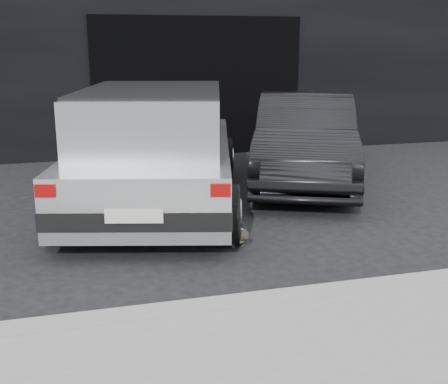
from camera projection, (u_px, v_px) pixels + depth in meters
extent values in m
plane|color=black|center=(191.00, 218.00, 7.02)|extent=(80.00, 80.00, 0.00)
cube|color=black|center=(178.00, 24.00, 12.22)|extent=(34.00, 4.00, 5.00)
cube|color=black|center=(199.00, 87.00, 10.65)|extent=(4.00, 0.10, 2.60)
cube|color=gray|center=(365.00, 291.00, 4.83)|extent=(18.00, 0.25, 0.12)
cube|color=silver|center=(157.00, 166.00, 7.48)|extent=(2.89, 4.58, 0.68)
cube|color=silver|center=(153.00, 117.00, 7.10)|extent=(2.32, 3.16, 0.68)
cube|color=black|center=(153.00, 117.00, 7.10)|extent=(2.30, 3.05, 0.54)
cube|color=black|center=(136.00, 220.00, 5.53)|extent=(1.90, 0.64, 0.20)
cube|color=black|center=(170.00, 146.00, 9.48)|extent=(1.90, 0.64, 0.20)
cube|color=silver|center=(134.00, 217.00, 5.42)|extent=(0.55, 0.16, 0.13)
cube|color=#8C0707|center=(45.00, 191.00, 5.35)|extent=(0.20, 0.08, 0.13)
cube|color=#8C0707|center=(221.00, 190.00, 5.37)|extent=(0.20, 0.08, 0.13)
cube|color=black|center=(152.00, 89.00, 7.00)|extent=(2.25, 2.88, 0.03)
cylinder|color=black|center=(57.00, 215.00, 6.05)|extent=(0.39, 0.69, 0.65)
cylinder|color=slate|center=(45.00, 215.00, 6.05)|extent=(0.11, 0.35, 0.36)
cylinder|color=black|center=(228.00, 215.00, 6.07)|extent=(0.39, 0.69, 0.65)
cylinder|color=slate|center=(240.00, 214.00, 6.08)|extent=(0.11, 0.35, 0.36)
cylinder|color=black|center=(109.00, 159.00, 8.95)|extent=(0.39, 0.69, 0.65)
cylinder|color=slate|center=(101.00, 159.00, 8.94)|extent=(0.11, 0.35, 0.36)
cylinder|color=black|center=(225.00, 159.00, 8.97)|extent=(0.39, 0.69, 0.65)
cylinder|color=slate|center=(233.00, 159.00, 8.97)|extent=(0.11, 0.35, 0.36)
imported|color=black|center=(305.00, 139.00, 8.71)|extent=(2.90, 4.34, 1.35)
ellipsoid|color=beige|center=(231.00, 234.00, 6.14)|extent=(0.37, 0.53, 0.18)
ellipsoid|color=beige|center=(237.00, 235.00, 6.04)|extent=(0.26, 0.26, 0.17)
ellipsoid|color=black|center=(243.00, 235.00, 5.93)|extent=(0.16, 0.15, 0.12)
sphere|color=black|center=(246.00, 238.00, 5.88)|extent=(0.05, 0.05, 0.05)
cone|color=black|center=(245.00, 229.00, 5.94)|extent=(0.06, 0.07, 0.06)
cone|color=black|center=(240.00, 231.00, 5.91)|extent=(0.06, 0.07, 0.06)
cylinder|color=black|center=(242.00, 243.00, 6.07)|extent=(0.04, 0.04, 0.06)
cylinder|color=black|center=(233.00, 245.00, 6.01)|extent=(0.04, 0.04, 0.06)
cylinder|color=black|center=(229.00, 235.00, 6.31)|extent=(0.04, 0.04, 0.06)
cylinder|color=black|center=(220.00, 237.00, 6.25)|extent=(0.04, 0.04, 0.06)
cylinder|color=black|center=(219.00, 230.00, 6.36)|extent=(0.18, 0.23, 0.08)
ellipsoid|color=silver|center=(191.00, 222.00, 6.31)|extent=(0.62, 0.53, 0.24)
ellipsoid|color=silver|center=(200.00, 217.00, 6.40)|extent=(0.33, 0.33, 0.20)
ellipsoid|color=white|center=(209.00, 208.00, 6.48)|extent=(0.20, 0.21, 0.14)
sphere|color=white|center=(213.00, 207.00, 6.53)|extent=(0.06, 0.06, 0.06)
cone|color=white|center=(206.00, 202.00, 6.48)|extent=(0.08, 0.08, 0.07)
cone|color=white|center=(211.00, 203.00, 6.42)|extent=(0.08, 0.08, 0.07)
cylinder|color=white|center=(198.00, 226.00, 6.50)|extent=(0.05, 0.05, 0.14)
cylinder|color=white|center=(206.00, 229.00, 6.41)|extent=(0.05, 0.05, 0.14)
cylinder|color=white|center=(177.00, 233.00, 6.27)|extent=(0.05, 0.05, 0.14)
cylinder|color=white|center=(185.00, 236.00, 6.18)|extent=(0.05, 0.05, 0.14)
cylinder|color=white|center=(171.00, 233.00, 6.11)|extent=(0.22, 0.26, 0.09)
ellipsoid|color=gray|center=(186.00, 222.00, 6.22)|extent=(0.25, 0.23, 0.10)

